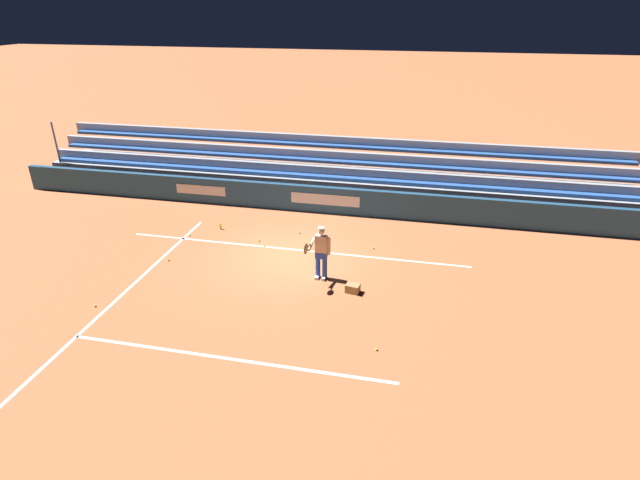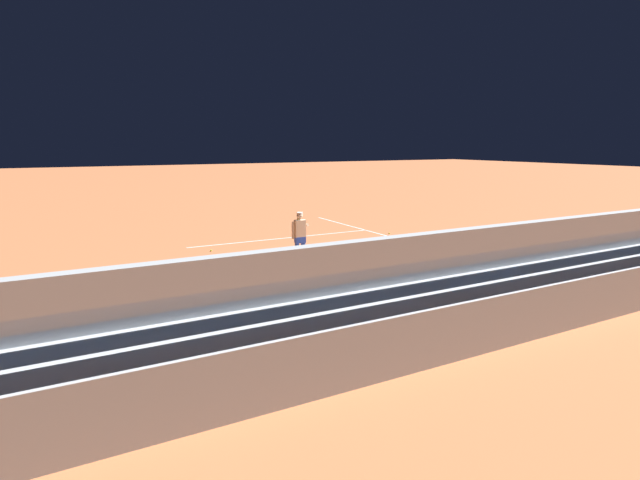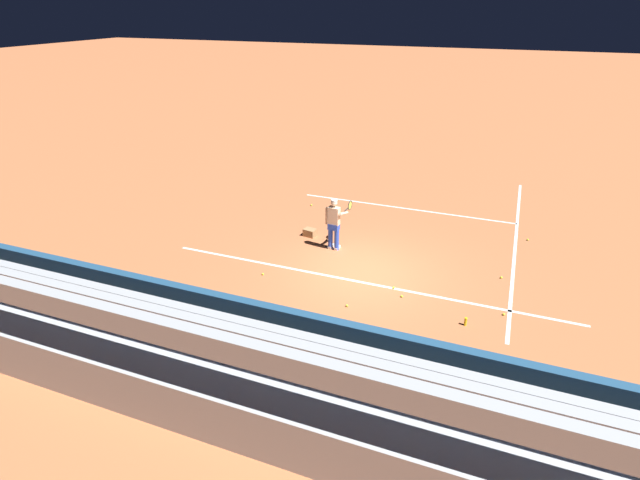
# 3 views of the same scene
# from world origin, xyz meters

# --- Properties ---
(ground_plane) EXTENTS (160.00, 160.00, 0.00)m
(ground_plane) POSITION_xyz_m (0.00, 0.00, 0.00)
(ground_plane) COLOR #B7663D
(court_baseline_white) EXTENTS (12.00, 0.10, 0.01)m
(court_baseline_white) POSITION_xyz_m (0.00, -0.50, 0.00)
(court_baseline_white) COLOR white
(court_baseline_white) RESTS_ON ground
(court_sideline_white) EXTENTS (0.10, 12.00, 0.01)m
(court_sideline_white) POSITION_xyz_m (4.11, 4.00, 0.00)
(court_sideline_white) COLOR white
(court_sideline_white) RESTS_ON ground
(court_service_line_white) EXTENTS (8.22, 0.10, 0.01)m
(court_service_line_white) POSITION_xyz_m (0.00, 5.50, 0.00)
(court_service_line_white) COLOR white
(court_service_line_white) RESTS_ON ground
(back_wall_sponsor_board) EXTENTS (26.43, 0.25, 1.10)m
(back_wall_sponsor_board) POSITION_xyz_m (0.01, -4.05, 0.55)
(back_wall_sponsor_board) COLOR navy
(back_wall_sponsor_board) RESTS_ON ground
(bleacher_stand) EXTENTS (25.11, 2.40, 2.95)m
(bleacher_stand) POSITION_xyz_m (0.00, -5.87, 0.73)
(bleacher_stand) COLOR #9EA3A8
(bleacher_stand) RESTS_ON ground
(tennis_player) EXTENTS (0.62, 0.98, 1.71)m
(tennis_player) POSITION_xyz_m (-1.38, 1.22, 0.89)
(tennis_player) COLOR blue
(tennis_player) RESTS_ON ground
(ball_box_cardboard) EXTENTS (0.44, 0.36, 0.26)m
(ball_box_cardboard) POSITION_xyz_m (-2.47, 1.84, 0.13)
(ball_box_cardboard) COLOR #A87F51
(ball_box_cardboard) RESTS_ON ground
(tennis_ball_far_left) EXTENTS (0.07, 0.07, 0.07)m
(tennis_ball_far_left) POSITION_xyz_m (-3.47, 4.42, 0.03)
(tennis_ball_far_left) COLOR #CCE533
(tennis_ball_far_left) RESTS_ON ground
(tennis_ball_by_box) EXTENTS (0.07, 0.07, 0.07)m
(tennis_ball_by_box) POSITION_xyz_m (3.97, -0.77, 0.03)
(tennis_ball_by_box) COLOR #CCE533
(tennis_ball_by_box) RESTS_ON ground
(tennis_ball_far_right) EXTENTS (0.07, 0.07, 0.07)m
(tennis_ball_far_right) POSITION_xyz_m (-2.73, -1.15, 0.03)
(tennis_ball_far_right) COLOR #CCE533
(tennis_ball_far_right) RESTS_ON ground
(tennis_ball_toward_net) EXTENTS (0.07, 0.07, 0.07)m
(tennis_ball_toward_net) POSITION_xyz_m (0.10, -1.85, 0.03)
(tennis_ball_toward_net) COLOR #CCE533
(tennis_ball_toward_net) RESTS_ON ground
(tennis_ball_on_baseline) EXTENTS (0.07, 0.07, 0.07)m
(tennis_ball_on_baseline) POSITION_xyz_m (1.34, -0.87, 0.03)
(tennis_ball_on_baseline) COLOR #CCE533
(tennis_ball_on_baseline) RESTS_ON ground
(tennis_ball_near_player) EXTENTS (0.07, 0.07, 0.07)m
(tennis_ball_near_player) POSITION_xyz_m (3.80, 1.19, 0.03)
(tennis_ball_near_player) COLOR #CCE533
(tennis_ball_near_player) RESTS_ON ground
(tennis_ball_stray_back) EXTENTS (0.07, 0.07, 0.07)m
(tennis_ball_stray_back) POSITION_xyz_m (1.03, -0.51, 0.03)
(tennis_ball_stray_back) COLOR #CCE533
(tennis_ball_stray_back) RESTS_ON ground
(tennis_ball_midcourt) EXTENTS (0.07, 0.07, 0.07)m
(tennis_ball_midcourt) POSITION_xyz_m (4.48, 4.17, 0.03)
(tennis_ball_midcourt) COLOR #CCE533
(tennis_ball_midcourt) RESTS_ON ground
(water_bottle) EXTENTS (0.07, 0.07, 0.22)m
(water_bottle) POSITION_xyz_m (3.10, -1.57, 0.11)
(water_bottle) COLOR yellow
(water_bottle) RESTS_ON ground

